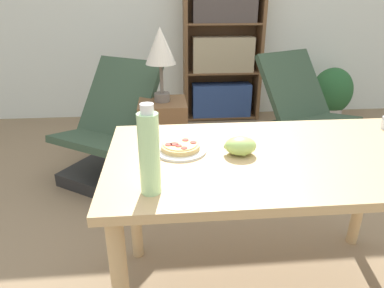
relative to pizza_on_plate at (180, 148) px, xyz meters
name	(u,v)px	position (x,y,z in m)	size (l,w,h in m)	color
ground_plane	(255,271)	(0.39, 0.07, -0.76)	(14.00, 14.00, 0.00)	#897051
dining_table	(275,176)	(0.39, -0.06, -0.12)	(1.37, 0.75, 0.75)	tan
pizza_on_plate	(180,148)	(0.00, 0.00, 0.00)	(0.22, 0.22, 0.04)	white
grape_bunch	(240,146)	(0.24, -0.05, 0.02)	(0.13, 0.10, 0.07)	#A8CC66
drink_bottle	(149,153)	(-0.11, -0.31, 0.13)	(0.07, 0.07, 0.30)	#B7EAA3
lounge_chair_near	(110,143)	(-0.49, 1.18, -0.48)	(0.86, 0.96, 0.88)	black
lounge_chair_far	(303,126)	(1.14, 1.42, -0.48)	(0.83, 0.94, 0.88)	black
bookshelf	(223,52)	(0.60, 2.53, -0.01)	(0.85, 0.29, 1.59)	brown
side_table	(164,142)	(-0.07, 1.09, -0.44)	(0.34, 0.34, 0.64)	brown
table_lamp	(160,49)	(-0.07, 1.09, 0.24)	(0.21, 0.21, 0.51)	#665B51
potted_plant_floor	(331,94)	(1.79, 2.26, -0.44)	(0.45, 0.38, 0.61)	#BCB2A3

